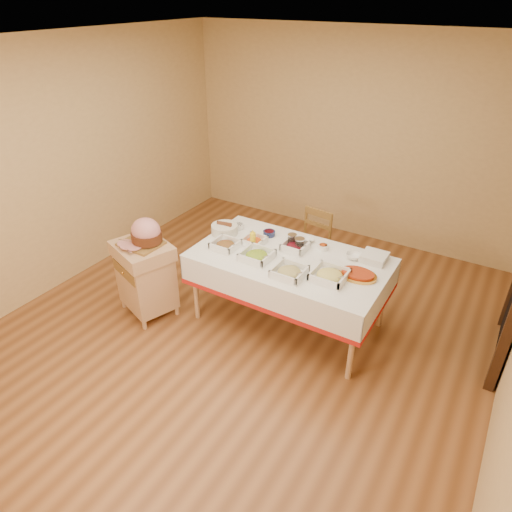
{
  "coord_description": "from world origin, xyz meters",
  "views": [
    {
      "loc": [
        1.93,
        -3.01,
        2.94
      ],
      "look_at": [
        -0.01,
        0.2,
        0.73
      ],
      "focal_mm": 32.0,
      "sensor_mm": 36.0,
      "label": 1
    }
  ],
  "objects_px": {
    "butcher_cart": "(146,274)",
    "mustard_bottle": "(253,239)",
    "dining_table": "(289,272)",
    "dining_chair": "(310,246)",
    "preserve_jar_left": "(292,240)",
    "bread_basket": "(224,229)",
    "brass_platter": "(358,275)",
    "plate_stack": "(374,257)",
    "preserve_jar_right": "(299,245)",
    "ham_on_board": "(145,234)"
  },
  "relations": [
    {
      "from": "dining_table",
      "to": "butcher_cart",
      "type": "xyz_separation_m",
      "value": [
        -1.32,
        -0.59,
        -0.15
      ]
    },
    {
      "from": "plate_stack",
      "to": "brass_platter",
      "type": "distance_m",
      "value": 0.34
    },
    {
      "from": "preserve_jar_left",
      "to": "bread_basket",
      "type": "height_order",
      "value": "bread_basket"
    },
    {
      "from": "preserve_jar_right",
      "to": "ham_on_board",
      "type": "bearing_deg",
      "value": -150.68
    },
    {
      "from": "dining_table",
      "to": "preserve_jar_right",
      "type": "bearing_deg",
      "value": 85.83
    },
    {
      "from": "dining_chair",
      "to": "ham_on_board",
      "type": "xyz_separation_m",
      "value": [
        -1.12,
        -1.38,
        0.48
      ]
    },
    {
      "from": "ham_on_board",
      "to": "preserve_jar_right",
      "type": "height_order",
      "value": "ham_on_board"
    },
    {
      "from": "bread_basket",
      "to": "plate_stack",
      "type": "xyz_separation_m",
      "value": [
        1.49,
        0.27,
        -0.02
      ]
    },
    {
      "from": "preserve_jar_left",
      "to": "dining_chair",
      "type": "bearing_deg",
      "value": 96.0
    },
    {
      "from": "butcher_cart",
      "to": "plate_stack",
      "type": "xyz_separation_m",
      "value": [
        2.01,
        0.94,
        0.34
      ]
    },
    {
      "from": "dining_table",
      "to": "preserve_jar_right",
      "type": "relative_size",
      "value": 14.82
    },
    {
      "from": "butcher_cart",
      "to": "mustard_bottle",
      "type": "relative_size",
      "value": 4.45
    },
    {
      "from": "dining_table",
      "to": "preserve_jar_left",
      "type": "xyz_separation_m",
      "value": [
        -0.09,
        0.22,
        0.21
      ]
    },
    {
      "from": "brass_platter",
      "to": "mustard_bottle",
      "type": "bearing_deg",
      "value": -179.59
    },
    {
      "from": "dining_table",
      "to": "preserve_jar_right",
      "type": "xyz_separation_m",
      "value": [
        0.01,
        0.17,
        0.22
      ]
    },
    {
      "from": "dining_chair",
      "to": "ham_on_board",
      "type": "bearing_deg",
      "value": -129.05
    },
    {
      "from": "dining_table",
      "to": "dining_chair",
      "type": "height_order",
      "value": "dining_chair"
    },
    {
      "from": "mustard_bottle",
      "to": "bread_basket",
      "type": "bearing_deg",
      "value": 169.36
    },
    {
      "from": "preserve_jar_left",
      "to": "mustard_bottle",
      "type": "xyz_separation_m",
      "value": [
        -0.32,
        -0.22,
        0.03
      ]
    },
    {
      "from": "butcher_cart",
      "to": "mustard_bottle",
      "type": "xyz_separation_m",
      "value": [
        0.91,
        0.59,
        0.39
      ]
    },
    {
      "from": "mustard_bottle",
      "to": "brass_platter",
      "type": "height_order",
      "value": "mustard_bottle"
    },
    {
      "from": "butcher_cart",
      "to": "preserve_jar_left",
      "type": "height_order",
      "value": "preserve_jar_left"
    },
    {
      "from": "dining_chair",
      "to": "bread_basket",
      "type": "height_order",
      "value": "bread_basket"
    },
    {
      "from": "butcher_cart",
      "to": "plate_stack",
      "type": "height_order",
      "value": "plate_stack"
    },
    {
      "from": "dining_chair",
      "to": "preserve_jar_left",
      "type": "height_order",
      "value": "preserve_jar_left"
    },
    {
      "from": "dining_table",
      "to": "plate_stack",
      "type": "bearing_deg",
      "value": 26.72
    },
    {
      "from": "bread_basket",
      "to": "brass_platter",
      "type": "height_order",
      "value": "bread_basket"
    },
    {
      "from": "ham_on_board",
      "to": "preserve_jar_left",
      "type": "xyz_separation_m",
      "value": [
        1.18,
        0.77,
        -0.1
      ]
    },
    {
      "from": "dining_chair",
      "to": "preserve_jar_right",
      "type": "distance_m",
      "value": 0.78
    },
    {
      "from": "butcher_cart",
      "to": "preserve_jar_right",
      "type": "height_order",
      "value": "preserve_jar_right"
    },
    {
      "from": "preserve_jar_left",
      "to": "plate_stack",
      "type": "bearing_deg",
      "value": 9.41
    },
    {
      "from": "preserve_jar_left",
      "to": "bread_basket",
      "type": "xyz_separation_m",
      "value": [
        -0.7,
        -0.14,
        -0.0
      ]
    },
    {
      "from": "ham_on_board",
      "to": "preserve_jar_right",
      "type": "bearing_deg",
      "value": 29.32
    },
    {
      "from": "preserve_jar_left",
      "to": "brass_platter",
      "type": "height_order",
      "value": "preserve_jar_left"
    },
    {
      "from": "bread_basket",
      "to": "plate_stack",
      "type": "height_order",
      "value": "bread_basket"
    },
    {
      "from": "preserve_jar_right",
      "to": "mustard_bottle",
      "type": "height_order",
      "value": "mustard_bottle"
    },
    {
      "from": "preserve_jar_right",
      "to": "brass_platter",
      "type": "relative_size",
      "value": 0.36
    },
    {
      "from": "preserve_jar_right",
      "to": "plate_stack",
      "type": "height_order",
      "value": "preserve_jar_right"
    },
    {
      "from": "preserve_jar_left",
      "to": "preserve_jar_right",
      "type": "distance_m",
      "value": 0.12
    },
    {
      "from": "mustard_bottle",
      "to": "brass_platter",
      "type": "relative_size",
      "value": 0.52
    },
    {
      "from": "plate_stack",
      "to": "preserve_jar_right",
      "type": "bearing_deg",
      "value": -165.35
    },
    {
      "from": "brass_platter",
      "to": "plate_stack",
      "type": "bearing_deg",
      "value": 84.37
    },
    {
      "from": "butcher_cart",
      "to": "dining_chair",
      "type": "bearing_deg",
      "value": 50.58
    },
    {
      "from": "ham_on_board",
      "to": "mustard_bottle",
      "type": "height_order",
      "value": "ham_on_board"
    },
    {
      "from": "plate_stack",
      "to": "brass_platter",
      "type": "relative_size",
      "value": 0.66
    },
    {
      "from": "bread_basket",
      "to": "brass_platter",
      "type": "xyz_separation_m",
      "value": [
        1.45,
        -0.06,
        -0.03
      ]
    },
    {
      "from": "bread_basket",
      "to": "plate_stack",
      "type": "bearing_deg",
      "value": 10.47
    },
    {
      "from": "ham_on_board",
      "to": "bread_basket",
      "type": "height_order",
      "value": "ham_on_board"
    },
    {
      "from": "bread_basket",
      "to": "ham_on_board",
      "type": "bearing_deg",
      "value": -127.56
    },
    {
      "from": "preserve_jar_right",
      "to": "brass_platter",
      "type": "bearing_deg",
      "value": -13.99
    }
  ]
}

